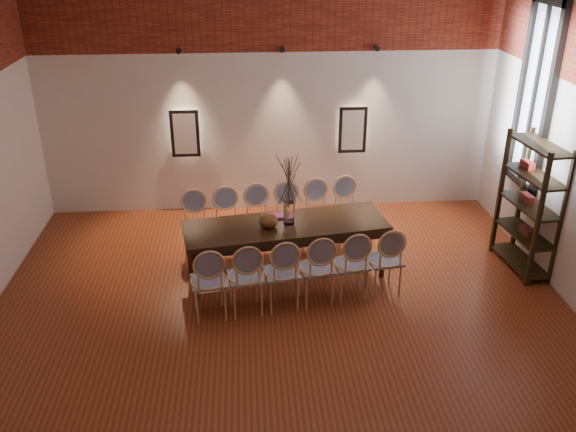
{
  "coord_description": "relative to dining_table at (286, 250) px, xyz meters",
  "views": [
    {
      "loc": [
        -0.37,
        -5.65,
        4.17
      ],
      "look_at": [
        0.1,
        0.89,
        1.05
      ],
      "focal_mm": 38.0,
      "sensor_mm": 36.0,
      "label": 1
    }
  ],
  "objects": [
    {
      "name": "chair_near_e",
      "position": [
        0.75,
        -0.58,
        0.09
      ],
      "size": [
        0.5,
        0.5,
        0.94
      ],
      "primitive_type": null,
      "rotation": [
        0.0,
        0.0,
        0.16
      ],
      "color": "#E8B374",
      "rests_on": "floor"
    },
    {
      "name": "wall_back",
      "position": [
        -0.1,
        2.26,
        1.62
      ],
      "size": [
        7.0,
        0.1,
        4.0
      ],
      "primitive_type": "cube",
      "color": "silver",
      "rests_on": "ground"
    },
    {
      "name": "niche_left",
      "position": [
        -1.4,
        2.16,
        0.93
      ],
      "size": [
        0.36,
        0.06,
        0.66
      ],
      "primitive_type": "cube",
      "color": "#FFEAC6",
      "rests_on": "wall_back"
    },
    {
      "name": "chair_near_f",
      "position": [
        1.18,
        -0.51,
        0.09
      ],
      "size": [
        0.5,
        0.5,
        0.94
      ],
      "primitive_type": null,
      "rotation": [
        0.0,
        0.0,
        0.16
      ],
      "color": "#E8B374",
      "rests_on": "floor"
    },
    {
      "name": "chair_far_b",
      "position": [
        -0.75,
        0.58,
        0.09
      ],
      "size": [
        0.5,
        0.5,
        0.94
      ],
      "primitive_type": null,
      "rotation": [
        0.0,
        0.0,
        3.3
      ],
      "color": "#E8B374",
      "rests_on": "floor"
    },
    {
      "name": "spot_fixture_left",
      "position": [
        -1.4,
        2.13,
        2.17
      ],
      "size": [
        0.08,
        0.1,
        0.08
      ],
      "primitive_type": "cylinder",
      "rotation": [
        1.57,
        0.0,
        0.0
      ],
      "color": "black",
      "rests_on": "wall_back"
    },
    {
      "name": "chair_near_b",
      "position": [
        -0.53,
        -0.79,
        0.09
      ],
      "size": [
        0.5,
        0.5,
        0.94
      ],
      "primitive_type": null,
      "rotation": [
        0.0,
        0.0,
        0.16
      ],
      "color": "#E8B374",
      "rests_on": "floor"
    },
    {
      "name": "chair_near_c",
      "position": [
        -0.1,
        -0.72,
        0.09
      ],
      "size": [
        0.5,
        0.5,
        0.94
      ],
      "primitive_type": null,
      "rotation": [
        0.0,
        0.0,
        0.16
      ],
      "color": "#E8B374",
      "rests_on": "floor"
    },
    {
      "name": "chair_far_d",
      "position": [
        0.1,
        0.72,
        0.09
      ],
      "size": [
        0.5,
        0.5,
        0.94
      ],
      "primitive_type": null,
      "rotation": [
        0.0,
        0.0,
        3.3
      ],
      "color": "#E8B374",
      "rests_on": "floor"
    },
    {
      "name": "niche_right",
      "position": [
        1.2,
        2.16,
        0.93
      ],
      "size": [
        0.36,
        0.06,
        0.66
      ],
      "primitive_type": "cube",
      "color": "#FFEAC6",
      "rests_on": "wall_back"
    },
    {
      "name": "book",
      "position": [
        -0.08,
        0.21,
        0.39
      ],
      "size": [
        0.29,
        0.22,
        0.03
      ],
      "primitive_type": "cube",
      "rotation": [
        0.0,
        0.0,
        0.16
      ],
      "color": "#9C1F59",
      "rests_on": "dining_table"
    },
    {
      "name": "window_glass",
      "position": [
        3.36,
        0.71,
        1.77
      ],
      "size": [
        0.02,
        0.78,
        2.38
      ],
      "primitive_type": "cube",
      "color": "silver",
      "rests_on": "wall_right"
    },
    {
      "name": "window_frame",
      "position": [
        3.34,
        0.71,
        1.77
      ],
      "size": [
        0.08,
        0.9,
        2.5
      ],
      "primitive_type": "cube",
      "color": "black",
      "rests_on": "wall_right"
    },
    {
      "name": "brick_band_front",
      "position": [
        -0.1,
        -4.77,
        2.88
      ],
      "size": [
        7.0,
        0.02,
        1.5
      ],
      "primitive_type": "cube",
      "color": "maroon",
      "rests_on": "ground"
    },
    {
      "name": "shelving_rack",
      "position": [
        3.18,
        0.01,
        0.53
      ],
      "size": [
        0.49,
        1.04,
        1.8
      ],
      "primitive_type": null,
      "rotation": [
        0.0,
        0.0,
        0.11
      ],
      "color": "black",
      "rests_on": "floor"
    },
    {
      "name": "chair_far_a",
      "position": [
        -1.18,
        0.51,
        0.09
      ],
      "size": [
        0.5,
        0.5,
        0.94
      ],
      "primitive_type": null,
      "rotation": [
        0.0,
        0.0,
        3.3
      ],
      "color": "#E8B374",
      "rests_on": "floor"
    },
    {
      "name": "chair_far_f",
      "position": [
        0.95,
        0.86,
        0.09
      ],
      "size": [
        0.5,
        0.5,
        0.94
      ],
      "primitive_type": null,
      "rotation": [
        0.0,
        0.0,
        3.3
      ],
      "color": "#E8B374",
      "rests_on": "floor"
    },
    {
      "name": "chair_near_a",
      "position": [
        -0.95,
        -0.86,
        0.09
      ],
      "size": [
        0.5,
        0.5,
        0.94
      ],
      "primitive_type": null,
      "rotation": [
        0.0,
        0.0,
        0.16
      ],
      "color": "#E8B374",
      "rests_on": "floor"
    },
    {
      "name": "dining_table",
      "position": [
        0.0,
        0.0,
        0.0
      ],
      "size": [
        2.69,
        1.24,
        0.75
      ],
      "primitive_type": "cube",
      "rotation": [
        0.0,
        0.0,
        0.16
      ],
      "color": "#321C0E",
      "rests_on": "floor"
    },
    {
      "name": "chair_far_e",
      "position": [
        0.53,
        0.79,
        0.09
      ],
      "size": [
        0.5,
        0.5,
        0.94
      ],
      "primitive_type": null,
      "rotation": [
        0.0,
        0.0,
        3.3
      ],
      "color": "#E8B374",
      "rests_on": "floor"
    },
    {
      "name": "dried_branches",
      "position": [
        0.04,
        0.01,
        0.98
      ],
      "size": [
        0.5,
        0.5,
        0.7
      ],
      "primitive_type": null,
      "color": "#4B3A30",
      "rests_on": "vase"
    },
    {
      "name": "spot_fixture_right",
      "position": [
        1.5,
        2.13,
        2.17
      ],
      "size": [
        0.08,
        0.1,
        0.08
      ],
      "primitive_type": "cylinder",
      "rotation": [
        1.57,
        0.0,
        0.0
      ],
      "color": "black",
      "rests_on": "wall_back"
    },
    {
      "name": "window_mullion",
      "position": [
        3.34,
        0.71,
        1.77
      ],
      "size": [
        0.06,
        0.06,
        2.4
      ],
      "primitive_type": "cube",
      "color": "black",
      "rests_on": "wall_right"
    },
    {
      "name": "chair_near_d",
      "position": [
        0.32,
        -0.65,
        0.09
      ],
      "size": [
        0.5,
        0.5,
        0.94
      ],
      "primitive_type": null,
      "rotation": [
        0.0,
        0.0,
        0.16
      ],
      "color": "#E8B374",
      "rests_on": "floor"
    },
    {
      "name": "vase",
      "position": [
        0.04,
        0.01,
        0.53
      ],
      "size": [
        0.14,
        0.14,
        0.3
      ],
      "primitive_type": "cylinder",
      "color": "silver",
      "rests_on": "dining_table"
    },
    {
      "name": "floor",
      "position": [
        -0.1,
        -1.29,
        -0.39
      ],
      "size": [
        7.0,
        7.0,
        0.02
      ],
      "primitive_type": "cube",
      "color": "#933F20",
      "rests_on": "ground"
    },
    {
      "name": "chair_far_c",
      "position": [
        -0.32,
        0.65,
        0.09
      ],
      "size": [
        0.5,
        0.5,
        0.94
      ],
      "primitive_type": null,
      "rotation": [
        0.0,
        0.0,
        3.3
      ],
      "color": "#E8B374",
      "rests_on": "floor"
    },
    {
      "name": "spot_fixture_mid",
      "position": [
        0.1,
        2.13,
        2.17
      ],
      "size": [
        0.08,
        0.1,
        0.08
      ],
      "primitive_type": "cylinder",
      "rotation": [
        1.57,
        0.0,
        0.0
      ],
      "color": "black",
      "rests_on": "wall_back"
    },
    {
      "name": "bowl",
      "position": [
        -0.22,
        -0.09,
        0.46
      ],
      "size": [
        0.24,
        0.24,
        0.18
      ],
      "primitive_type": "ellipsoid",
      "color": "brown",
      "rests_on": "dining_table"
    }
  ]
}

